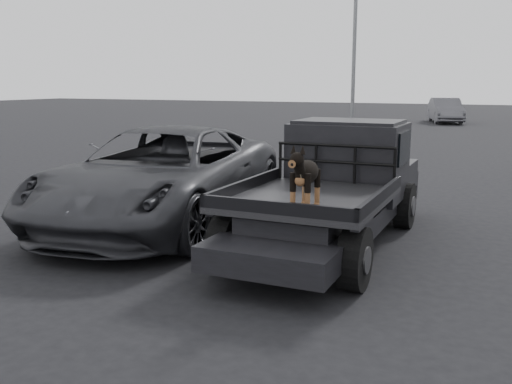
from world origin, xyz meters
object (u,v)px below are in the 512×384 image
at_px(dog, 306,178).
at_px(parked_suv, 163,176).
at_px(distant_car_a, 445,110).
at_px(flatbed_ute, 330,215).

height_order(dog, parked_suv, dog).
xyz_separation_m(dog, parked_suv, (-3.23, 1.85, -0.47)).
xyz_separation_m(dog, distant_car_a, (-1.64, 29.52, -0.56)).
bearing_deg(distant_car_a, flatbed_ute, -102.63).
distance_m(parked_suv, distant_car_a, 27.71).
bearing_deg(parked_suv, flatbed_ute, -10.67).
distance_m(flatbed_ute, dog, 1.89).
xyz_separation_m(flatbed_ute, parked_suv, (-3.03, 0.17, 0.36)).
distance_m(flatbed_ute, parked_suv, 3.06).
bearing_deg(dog, parked_suv, 150.16).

